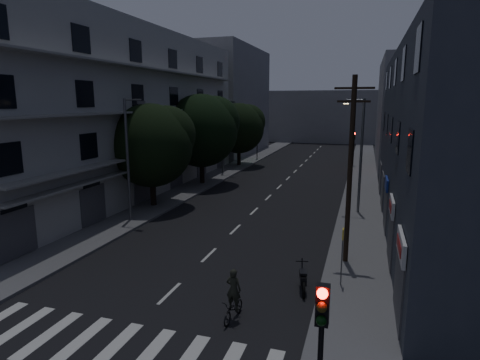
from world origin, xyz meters
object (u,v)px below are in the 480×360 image
Objects in this scene: traffic_signal_near at (321,337)px; utility_pole at (350,167)px; bus_stop_sign at (342,246)px; cyclist at (234,303)px; motorcycle at (303,280)px.

traffic_signal_near is 11.88m from utility_pole.
cyclist is at bearing -133.60° from bus_stop_sign.
motorcycle is at bearing 100.62° from traffic_signal_near.
utility_pole reaches higher than traffic_signal_near.
traffic_signal_near is at bearing -48.64° from cyclist.
traffic_signal_near is 1.62× the size of bus_stop_sign.
motorcycle is at bearing -114.27° from utility_pole.
traffic_signal_near reaches higher than cyclist.
motorcycle is at bearing 61.90° from cyclist.
cyclist reaches higher than motorcycle.
bus_stop_sign is at bearing -91.18° from utility_pole.
motorcycle is at bearing -154.42° from bus_stop_sign.
motorcycle is 3.72m from cyclist.
bus_stop_sign is (-0.06, -2.80, -2.98)m from utility_pole.
motorcycle is (-1.54, 8.22, -2.61)m from traffic_signal_near.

